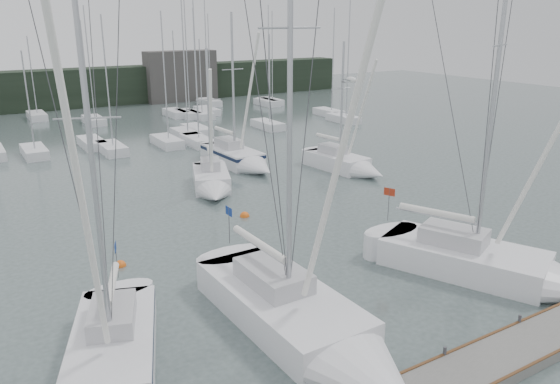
{
  "coord_description": "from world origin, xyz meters",
  "views": [
    {
      "loc": [
        -11.07,
        -14.75,
        11.26
      ],
      "look_at": [
        0.98,
        5.0,
        3.9
      ],
      "focal_mm": 35.0,
      "sensor_mm": 36.0,
      "label": 1
    }
  ],
  "objects_px": {
    "sailboat_mid_d": "(242,160)",
    "sailboat_mid_e": "(349,165)",
    "buoy_a": "(120,266)",
    "buoy_b": "(245,216)",
    "sailboat_mid_c": "(212,184)",
    "sailboat_near_center": "(319,335)",
    "sailboat_near_right": "(513,271)",
    "sailboat_near_left": "(109,375)"
  },
  "relations": [
    {
      "from": "sailboat_mid_d",
      "to": "sailboat_mid_c",
      "type": "bearing_deg",
      "value": -137.76
    },
    {
      "from": "sailboat_near_left",
      "to": "buoy_a",
      "type": "height_order",
      "value": "sailboat_near_left"
    },
    {
      "from": "sailboat_mid_c",
      "to": "sailboat_mid_d",
      "type": "distance_m",
      "value": 6.69
    },
    {
      "from": "sailboat_near_left",
      "to": "sailboat_mid_d",
      "type": "relative_size",
      "value": 1.14
    },
    {
      "from": "sailboat_mid_d",
      "to": "buoy_a",
      "type": "relative_size",
      "value": 23.03
    },
    {
      "from": "sailboat_mid_c",
      "to": "sailboat_mid_e",
      "type": "distance_m",
      "value": 11.1
    },
    {
      "from": "sailboat_mid_c",
      "to": "sailboat_mid_d",
      "type": "relative_size",
      "value": 0.81
    },
    {
      "from": "sailboat_near_right",
      "to": "buoy_b",
      "type": "xyz_separation_m",
      "value": [
        -6.15,
        13.87,
        -0.61
      ]
    },
    {
      "from": "sailboat_near_left",
      "to": "buoy_a",
      "type": "bearing_deg",
      "value": 92.17
    },
    {
      "from": "sailboat_mid_c",
      "to": "buoy_a",
      "type": "relative_size",
      "value": 18.61
    },
    {
      "from": "sailboat_mid_c",
      "to": "sailboat_near_right",
      "type": "bearing_deg",
      "value": -52.83
    },
    {
      "from": "sailboat_mid_e",
      "to": "buoy_b",
      "type": "xyz_separation_m",
      "value": [
        -11.47,
        -4.52,
        -0.54
      ]
    },
    {
      "from": "buoy_b",
      "to": "sailboat_near_left",
      "type": "bearing_deg",
      "value": -132.9
    },
    {
      "from": "sailboat_mid_c",
      "to": "sailboat_near_left",
      "type": "bearing_deg",
      "value": -102.92
    },
    {
      "from": "sailboat_mid_c",
      "to": "buoy_b",
      "type": "xyz_separation_m",
      "value": [
        -0.41,
        -5.44,
        -0.55
      ]
    },
    {
      "from": "sailboat_mid_e",
      "to": "sailboat_mid_c",
      "type": "bearing_deg",
      "value": 168.29
    },
    {
      "from": "sailboat_near_center",
      "to": "buoy_a",
      "type": "bearing_deg",
      "value": 109.8
    },
    {
      "from": "sailboat_near_right",
      "to": "buoy_b",
      "type": "height_order",
      "value": "sailboat_near_right"
    },
    {
      "from": "sailboat_near_right",
      "to": "sailboat_mid_c",
      "type": "xyz_separation_m",
      "value": [
        -5.74,
        19.31,
        -0.06
      ]
    },
    {
      "from": "sailboat_near_left",
      "to": "sailboat_mid_e",
      "type": "xyz_separation_m",
      "value": [
        22.61,
        16.5,
        -0.02
      ]
    },
    {
      "from": "buoy_b",
      "to": "sailboat_near_right",
      "type": "bearing_deg",
      "value": -66.09
    },
    {
      "from": "sailboat_near_right",
      "to": "sailboat_mid_e",
      "type": "height_order",
      "value": "sailboat_near_right"
    },
    {
      "from": "sailboat_near_right",
      "to": "sailboat_mid_d",
      "type": "distance_m",
      "value": 24.06
    },
    {
      "from": "sailboat_mid_c",
      "to": "sailboat_mid_d",
      "type": "xyz_separation_m",
      "value": [
        4.73,
        4.73,
        0.06
      ]
    },
    {
      "from": "sailboat_near_left",
      "to": "buoy_b",
      "type": "relative_size",
      "value": 24.89
    },
    {
      "from": "sailboat_mid_c",
      "to": "buoy_b",
      "type": "distance_m",
      "value": 5.48
    },
    {
      "from": "sailboat_near_right",
      "to": "sailboat_mid_d",
      "type": "relative_size",
      "value": 1.37
    },
    {
      "from": "sailboat_near_center",
      "to": "buoy_a",
      "type": "relative_size",
      "value": 34.05
    },
    {
      "from": "sailboat_near_left",
      "to": "sailboat_near_center",
      "type": "xyz_separation_m",
      "value": [
        6.93,
        -1.63,
        0.05
      ]
    },
    {
      "from": "sailboat_near_center",
      "to": "buoy_b",
      "type": "xyz_separation_m",
      "value": [
        4.21,
        13.62,
        -0.61
      ]
    },
    {
      "from": "buoy_a",
      "to": "buoy_b",
      "type": "xyz_separation_m",
      "value": [
        8.28,
        2.97,
        0.0
      ]
    },
    {
      "from": "sailboat_mid_d",
      "to": "sailboat_mid_e",
      "type": "relative_size",
      "value": 1.21
    },
    {
      "from": "buoy_a",
      "to": "sailboat_near_left",
      "type": "bearing_deg",
      "value": -107.55
    },
    {
      "from": "buoy_b",
      "to": "buoy_a",
      "type": "bearing_deg",
      "value": -160.28
    },
    {
      "from": "sailboat_mid_d",
      "to": "sailboat_mid_e",
      "type": "distance_m",
      "value": 8.49
    },
    {
      "from": "sailboat_near_center",
      "to": "sailboat_mid_e",
      "type": "xyz_separation_m",
      "value": [
        15.68,
        18.14,
        -0.07
      ]
    },
    {
      "from": "sailboat_near_center",
      "to": "sailboat_near_right",
      "type": "distance_m",
      "value": 10.36
    },
    {
      "from": "sailboat_mid_d",
      "to": "sailboat_mid_e",
      "type": "bearing_deg",
      "value": -44.5
    },
    {
      "from": "sailboat_near_right",
      "to": "buoy_b",
      "type": "relative_size",
      "value": 30.07
    },
    {
      "from": "sailboat_mid_c",
      "to": "sailboat_mid_e",
      "type": "bearing_deg",
      "value": 15.86
    },
    {
      "from": "sailboat_near_center",
      "to": "sailboat_mid_c",
      "type": "height_order",
      "value": "sailboat_near_center"
    },
    {
      "from": "sailboat_mid_e",
      "to": "sailboat_near_right",
      "type": "bearing_deg",
      "value": -113.1
    }
  ]
}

